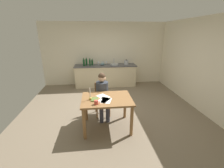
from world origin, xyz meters
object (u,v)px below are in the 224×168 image
Objects in this scene: coffee_mug at (96,102)px; wine_glass_near_sink at (106,62)px; bottle_oil at (84,63)px; wine_glass_back_left at (102,62)px; bottle_sauce at (92,62)px; person_seated at (103,93)px; candlestick at (90,96)px; bottle_vinegar at (86,62)px; sink_unit at (114,64)px; stovetop_kettle at (126,62)px; chair_at_table at (102,97)px; bottle_wine_red at (90,62)px; book_magazine at (95,99)px; wine_glass_back_right at (98,62)px; mixing_bowl at (102,64)px; dining_table at (107,103)px; wine_glass_by_kettle at (104,62)px.

wine_glass_near_sink reaches higher than coffee_mug.
bottle_oil is 2.06× the size of wine_glass_back_left.
person_seated is at bearing -83.68° from bottle_sauce.
candlestick is 0.94× the size of bottle_vinegar.
sink_unit is at bearing 3.60° from bottle_oil.
bottle_sauce reaches higher than stovetop_kettle.
stovetop_kettle reaches higher than chair_at_table.
chair_at_table is 5.70× the size of wine_glass_back_left.
stovetop_kettle is at bearing 1.66° from bottle_wine_red.
candlestick is at bearing 176.40° from book_magazine.
coffee_mug is at bearing -92.24° from wine_glass_back_right.
wine_glass_back_left is (0.12, 2.64, 0.33)m from person_seated.
chair_at_table is at bearing -97.31° from wine_glass_near_sink.
sink_unit is at bearing -1.38° from mixing_bowl.
dining_table is 1.29× the size of chair_at_table.
person_seated is 2.52m from mixing_bowl.
bottle_oil is at bearing -163.08° from wine_glass_back_left.
mixing_bowl is at bearing -85.26° from wine_glass_back_left.
book_magazine is 3.04m from bottle_wine_red.
wine_glass_back_left is (0.33, 3.22, 0.24)m from book_magazine.
bottle_wine_red reaches higher than coffee_mug.
person_seated is at bearing -92.66° from wine_glass_back_left.
wine_glass_near_sink is 0.12m from wine_glass_by_kettle.
chair_at_table is 4.84× the size of mixing_bowl.
bottle_oil is (-0.32, 2.98, 0.20)m from candlestick.
candlestick is at bearing -111.94° from chair_at_table.
bottle_sauce is 0.26m from wine_glass_back_right.
bottle_oil reaches higher than book_magazine.
coffee_mug reaches higher than book_magazine.
wine_glass_by_kettle reaches higher than book_magazine.
mixing_bowl reaches higher than coffee_mug.
candlestick is at bearing -173.49° from dining_table.
wine_glass_back_right is (-0.34, 0.00, 0.00)m from wine_glass_near_sink.
bottle_vinegar is at bearing -172.98° from wine_glass_by_kettle.
wine_glass_back_right is (-0.17, 0.13, 0.07)m from mixing_bowl.
chair_at_table is at bearing 94.28° from person_seated.
stovetop_kettle is 1.18m from wine_glass_back_right.
sink_unit is 0.92m from bottle_sauce.
candlestick is 3.00m from bottle_oil.
stovetop_kettle is (1.14, 2.34, 0.50)m from chair_at_table.
bottle_oil is 2.06× the size of wine_glass_by_kettle.
wine_glass_near_sink is 0.34m from wine_glass_back_right.
coffee_mug is at bearing -86.35° from bottle_wine_red.
wine_glass_by_kettle and wine_glass_back_right have the same top height.
chair_at_table is 3.08× the size of candlestick.
bottle_wine_red is 1.51m from stovetop_kettle.
bottle_sauce is at bearing -170.53° from wine_glass_back_left.
sink_unit is at bearing -24.22° from wine_glass_near_sink.
wine_glass_by_kettle is at bearing 170.96° from stovetop_kettle.
sink_unit is at bearing -12.32° from wine_glass_back_right.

